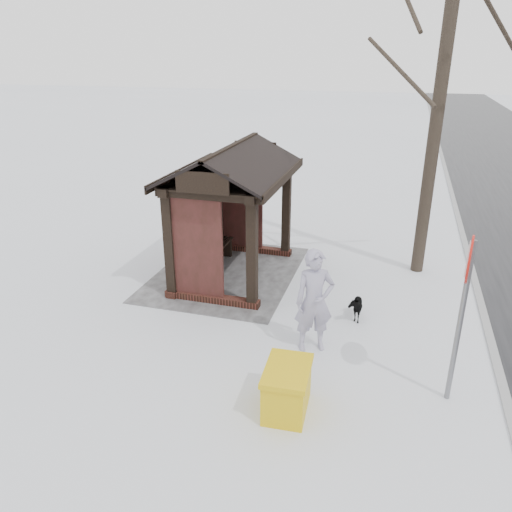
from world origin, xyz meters
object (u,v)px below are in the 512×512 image
Objects in this scene: grit_bin at (287,389)px; road_sign at (465,288)px; pedestrian at (314,301)px; bus_shelter at (226,186)px; dog at (355,306)px.

road_sign is (-0.97, 2.30, 1.51)m from grit_bin.
pedestrian is 2.56m from road_sign.
dog is at bearing 66.99° from bus_shelter.
grit_bin is at bearing -109.16° from dog.
dog is at bearing 164.63° from grit_bin.
road_sign is at bearing 109.70° from grit_bin.
road_sign is at bearing -59.18° from dog.
dog is (1.33, 3.14, -1.90)m from bus_shelter.
road_sign reaches higher than pedestrian.
bus_shelter is at bearing 110.75° from pedestrian.
pedestrian is (2.65, 2.53, -1.22)m from bus_shelter.
grit_bin is (4.41, 2.47, -1.79)m from bus_shelter.
pedestrian reaches higher than grit_bin.
bus_shelter reaches higher than pedestrian.
bus_shelter reaches higher than dog.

